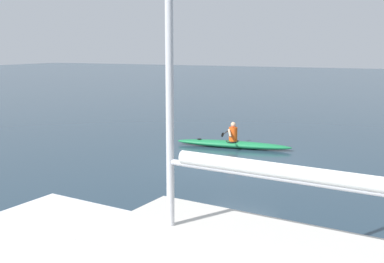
# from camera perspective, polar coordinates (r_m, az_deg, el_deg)

# --- Properties ---
(ground_plane) EXTENTS (160.00, 160.00, 0.00)m
(ground_plane) POSITION_cam_1_polar(r_m,az_deg,el_deg) (17.18, 5.62, -3.70)
(ground_plane) COLOR #233847
(kayak) EXTENTS (4.88, 1.29, 0.29)m
(kayak) POSITION_cam_1_polar(r_m,az_deg,el_deg) (19.53, 4.98, -1.55)
(kayak) COLOR #19723F
(kayak) RESTS_ON ground
(kayaker) EXTENTS (0.56, 2.36, 0.79)m
(kayaker) POSITION_cam_1_polar(r_m,az_deg,el_deg) (19.44, 4.95, -0.15)
(kayaker) COLOR #E04C14
(kayaker) RESTS_ON kayak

